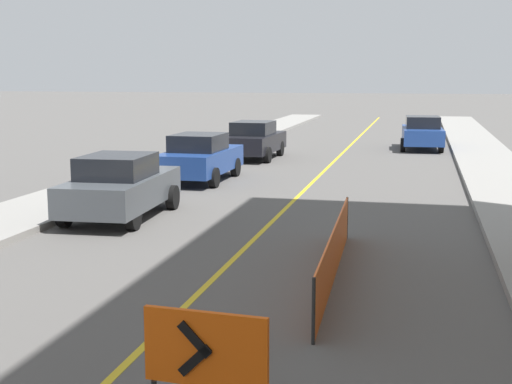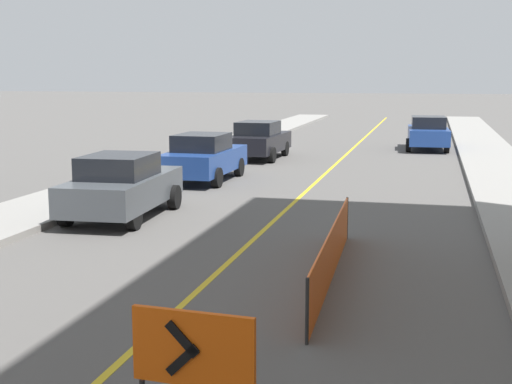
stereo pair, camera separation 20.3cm
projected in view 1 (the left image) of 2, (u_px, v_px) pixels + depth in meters
The scene contains 9 objects.
lane_stripe at pixel (321, 174), 25.61m from camera, with size 0.12×70.42×0.01m.
sidewalk_left at pixel (161, 167), 26.96m from camera, with size 2.52×70.42×0.16m.
sidewalk_right at pixel (500, 177), 24.24m from camera, with size 2.52×70.42×0.16m.
arrow_barricade_primary at pixel (205, 353), 6.73m from camera, with size 1.24×0.16×1.32m.
safety_mesh_fence at pixel (334, 253), 12.36m from camera, with size 0.26×6.33×0.91m.
parked_car_curb_near at pixel (120, 186), 17.58m from camera, with size 2.02×4.39×1.59m.
parked_car_curb_mid at pixel (200, 157), 23.72m from camera, with size 1.94×4.33×1.59m.
parked_car_curb_far at pixel (254, 140), 30.03m from camera, with size 1.96×4.36×1.59m.
parked_car_opposite_side at pixel (422, 133), 33.78m from camera, with size 2.01×4.38×1.59m.
Camera 1 is at (3.43, 9.95, 3.51)m, focal length 50.00 mm.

